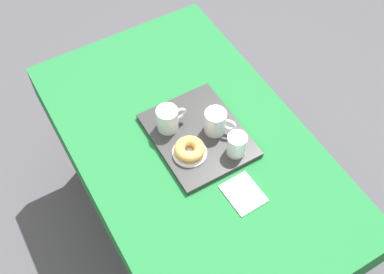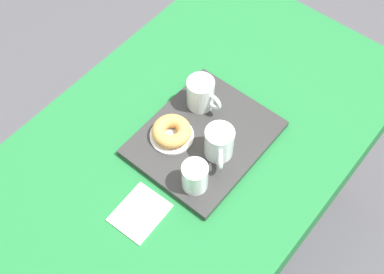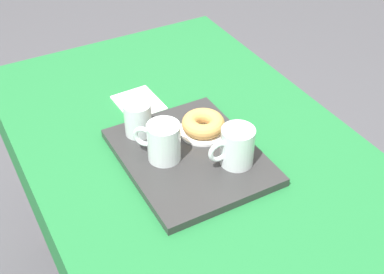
{
  "view_description": "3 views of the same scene",
  "coord_description": "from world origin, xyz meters",
  "px_view_note": "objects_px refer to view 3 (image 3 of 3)",
  "views": [
    {
      "loc": [
        -0.87,
        0.51,
        2.22
      ],
      "look_at": [
        0.01,
        -0.0,
        0.77
      ],
      "focal_mm": 45.16,
      "sensor_mm": 36.0,
      "label": 1
    },
    {
      "loc": [
        -0.6,
        -0.5,
        1.96
      ],
      "look_at": [
        -0.02,
        -0.01,
        0.78
      ],
      "focal_mm": 46.78,
      "sensor_mm": 36.0,
      "label": 2
    },
    {
      "loc": [
        0.88,
        -0.5,
        1.6
      ],
      "look_at": [
        -0.02,
        -0.01,
        0.78
      ],
      "focal_mm": 48.68,
      "sensor_mm": 36.0,
      "label": 3
    }
  ],
  "objects_px": {
    "dining_table": "(198,182)",
    "tea_mug_right": "(237,148)",
    "sugar_donut_left": "(203,123)",
    "paper_napkin": "(139,103)",
    "donut_plate_left": "(203,131)",
    "water_glass_near": "(138,120)",
    "tea_mug_left": "(163,143)",
    "serving_tray": "(190,157)"
  },
  "relations": [
    {
      "from": "dining_table",
      "to": "tea_mug_right",
      "type": "xyz_separation_m",
      "value": [
        0.1,
        0.05,
        0.17
      ]
    },
    {
      "from": "dining_table",
      "to": "sugar_donut_left",
      "type": "bearing_deg",
      "value": 139.13
    },
    {
      "from": "sugar_donut_left",
      "to": "tea_mug_right",
      "type": "bearing_deg",
      "value": 3.69
    },
    {
      "from": "dining_table",
      "to": "paper_napkin",
      "type": "bearing_deg",
      "value": -170.53
    },
    {
      "from": "dining_table",
      "to": "sugar_donut_left",
      "type": "height_order",
      "value": "sugar_donut_left"
    },
    {
      "from": "tea_mug_right",
      "to": "sugar_donut_left",
      "type": "height_order",
      "value": "tea_mug_right"
    },
    {
      "from": "donut_plate_left",
      "to": "water_glass_near",
      "type": "bearing_deg",
      "value": -117.6
    },
    {
      "from": "water_glass_near",
      "to": "donut_plate_left",
      "type": "xyz_separation_m",
      "value": [
        0.08,
        0.15,
        -0.04
      ]
    },
    {
      "from": "water_glass_near",
      "to": "paper_napkin",
      "type": "distance_m",
      "value": 0.17
    },
    {
      "from": "water_glass_near",
      "to": "paper_napkin",
      "type": "relative_size",
      "value": 0.64
    },
    {
      "from": "tea_mug_right",
      "to": "sugar_donut_left",
      "type": "bearing_deg",
      "value": -176.31
    },
    {
      "from": "dining_table",
      "to": "donut_plate_left",
      "type": "xyz_separation_m",
      "value": [
        -0.04,
        0.04,
        0.13
      ]
    },
    {
      "from": "dining_table",
      "to": "paper_napkin",
      "type": "height_order",
      "value": "paper_napkin"
    },
    {
      "from": "dining_table",
      "to": "donut_plate_left",
      "type": "relative_size",
      "value": 10.73
    },
    {
      "from": "tea_mug_right",
      "to": "sugar_donut_left",
      "type": "xyz_separation_m",
      "value": [
        -0.14,
        -0.01,
        -0.02
      ]
    },
    {
      "from": "donut_plate_left",
      "to": "paper_napkin",
      "type": "xyz_separation_m",
      "value": [
        -0.23,
        -0.08,
        -0.02
      ]
    },
    {
      "from": "dining_table",
      "to": "tea_mug_left",
      "type": "height_order",
      "value": "tea_mug_left"
    },
    {
      "from": "serving_tray",
      "to": "donut_plate_left",
      "type": "distance_m",
      "value": 0.09
    },
    {
      "from": "serving_tray",
      "to": "sugar_donut_left",
      "type": "distance_m",
      "value": 0.1
    },
    {
      "from": "dining_table",
      "to": "tea_mug_left",
      "type": "xyz_separation_m",
      "value": [
        -0.0,
        -0.1,
        0.17
      ]
    },
    {
      "from": "donut_plate_left",
      "to": "sugar_donut_left",
      "type": "bearing_deg",
      "value": 135.0
    },
    {
      "from": "tea_mug_right",
      "to": "donut_plate_left",
      "type": "relative_size",
      "value": 0.97
    },
    {
      "from": "serving_tray",
      "to": "tea_mug_left",
      "type": "height_order",
      "value": "tea_mug_left"
    },
    {
      "from": "water_glass_near",
      "to": "sugar_donut_left",
      "type": "bearing_deg",
      "value": 62.4
    },
    {
      "from": "serving_tray",
      "to": "sugar_donut_left",
      "type": "xyz_separation_m",
      "value": [
        -0.06,
        0.07,
        0.04
      ]
    },
    {
      "from": "water_glass_near",
      "to": "sugar_donut_left",
      "type": "height_order",
      "value": "water_glass_near"
    },
    {
      "from": "tea_mug_right",
      "to": "tea_mug_left",
      "type": "bearing_deg",
      "value": -124.46
    },
    {
      "from": "donut_plate_left",
      "to": "sugar_donut_left",
      "type": "height_order",
      "value": "sugar_donut_left"
    },
    {
      "from": "tea_mug_left",
      "to": "sugar_donut_left",
      "type": "distance_m",
      "value": 0.14
    },
    {
      "from": "sugar_donut_left",
      "to": "water_glass_near",
      "type": "bearing_deg",
      "value": -117.6
    },
    {
      "from": "serving_tray",
      "to": "tea_mug_right",
      "type": "height_order",
      "value": "tea_mug_right"
    },
    {
      "from": "water_glass_near",
      "to": "sugar_donut_left",
      "type": "xyz_separation_m",
      "value": [
        0.08,
        0.15,
        -0.01
      ]
    },
    {
      "from": "water_glass_near",
      "to": "tea_mug_left",
      "type": "bearing_deg",
      "value": 6.03
    },
    {
      "from": "tea_mug_left",
      "to": "tea_mug_right",
      "type": "distance_m",
      "value": 0.18
    },
    {
      "from": "sugar_donut_left",
      "to": "paper_napkin",
      "type": "height_order",
      "value": "sugar_donut_left"
    },
    {
      "from": "serving_tray",
      "to": "tea_mug_right",
      "type": "distance_m",
      "value": 0.13
    },
    {
      "from": "sugar_donut_left",
      "to": "serving_tray",
      "type": "bearing_deg",
      "value": -50.01
    },
    {
      "from": "paper_napkin",
      "to": "tea_mug_right",
      "type": "bearing_deg",
      "value": 14.05
    },
    {
      "from": "serving_tray",
      "to": "tea_mug_left",
      "type": "distance_m",
      "value": 0.09
    },
    {
      "from": "dining_table",
      "to": "serving_tray",
      "type": "distance_m",
      "value": 0.12
    },
    {
      "from": "donut_plate_left",
      "to": "paper_napkin",
      "type": "bearing_deg",
      "value": -159.84
    },
    {
      "from": "sugar_donut_left",
      "to": "tea_mug_left",
      "type": "bearing_deg",
      "value": -72.12
    }
  ]
}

